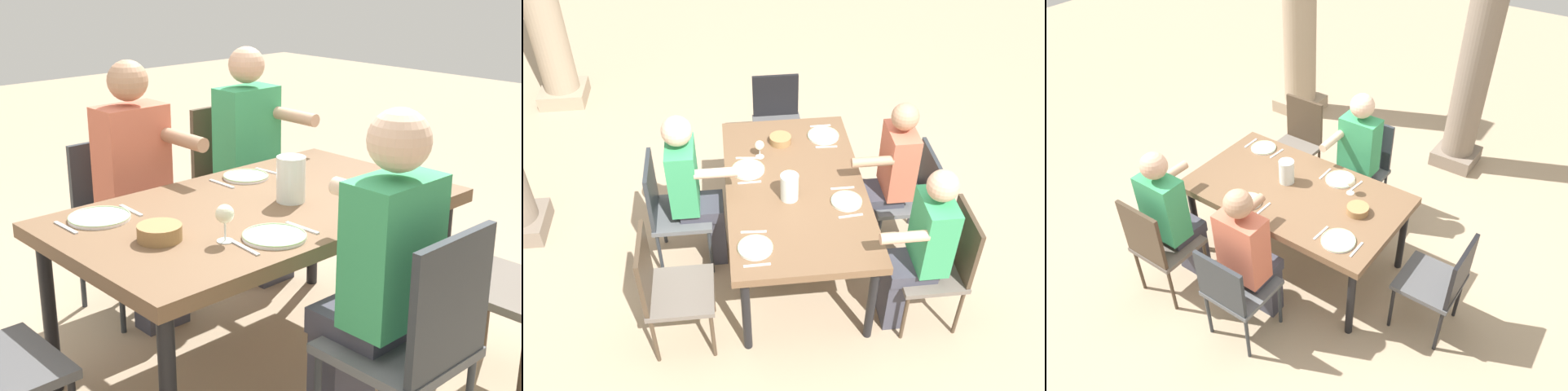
{
  "view_description": "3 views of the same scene",
  "coord_description": "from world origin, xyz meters",
  "views": [
    {
      "loc": [
        1.99,
        2.17,
        1.77
      ],
      "look_at": [
        0.0,
        0.02,
        0.81
      ],
      "focal_mm": 50.19,
      "sensor_mm": 36.0,
      "label": 1
    },
    {
      "loc": [
        -3.25,
        0.45,
        3.42
      ],
      "look_at": [
        -0.12,
        0.09,
        0.77
      ],
      "focal_mm": 40.36,
      "sensor_mm": 36.0,
      "label": 2
    },
    {
      "loc": [
        1.9,
        -2.56,
        3.25
      ],
      "look_at": [
        0.12,
        -0.02,
        0.78
      ],
      "focal_mm": 34.62,
      "sensor_mm": 36.0,
      "label": 3
    }
  ],
  "objects": [
    {
      "name": "dining_table",
      "position": [
        0.0,
        0.0,
        0.69
      ],
      "size": [
        1.75,
        1.0,
        0.76
      ],
      "color": "brown",
      "rests_on": "ground"
    },
    {
      "name": "ground_plane",
      "position": [
        0.0,
        0.0,
        0.0
      ],
      "size": [
        16.0,
        16.0,
        0.0
      ],
      "primitive_type": "plane",
      "color": "tan"
    },
    {
      "name": "wine_glass_2",
      "position": [
        0.38,
        0.22,
        0.86
      ],
      "size": [
        0.07,
        0.07,
        0.14
      ],
      "color": "white",
      "rests_on": "dining_table"
    },
    {
      "name": "spoon_3",
      "position": [
        0.74,
        -0.3,
        0.76
      ],
      "size": [
        0.02,
        0.17,
        0.01
      ],
      "primitive_type": "cube",
      "rotation": [
        0.0,
        0.0,
        -0.0
      ],
      "color": "silver",
      "rests_on": "dining_table"
    },
    {
      "name": "bread_basket",
      "position": [
        0.55,
        0.05,
        0.79
      ],
      "size": [
        0.17,
        0.17,
        0.06
      ],
      "primitive_type": "cylinder",
      "color": "#9E7547",
      "rests_on": "dining_table"
    },
    {
      "name": "diner_guest_third",
      "position": [
        0.12,
        0.74,
        0.71
      ],
      "size": [
        0.35,
        0.5,
        1.31
      ],
      "color": "#3F3F4C",
      "rests_on": "ground"
    },
    {
      "name": "plate_0",
      "position": [
        -0.6,
        0.33,
        0.77
      ],
      "size": [
        0.23,
        0.23,
        0.02
      ],
      "color": "white",
      "rests_on": "dining_table"
    },
    {
      "name": "chair_west_north",
      "position": [
        -0.65,
        0.92,
        0.53
      ],
      "size": [
        0.44,
        0.44,
        0.93
      ],
      "color": "#6A6158",
      "rests_on": "ground"
    },
    {
      "name": "chair_head_east",
      "position": [
        1.29,
        0.0,
        0.51
      ],
      "size": [
        0.44,
        0.44,
        0.88
      ],
      "color": "#4F4F50",
      "rests_on": "ground"
    },
    {
      "name": "plate_3",
      "position": [
        0.59,
        -0.3,
        0.77
      ],
      "size": [
        0.25,
        0.25,
        0.02
      ],
      "color": "white",
      "rests_on": "dining_table"
    },
    {
      "name": "chair_west_south",
      "position": [
        -0.65,
        -0.92,
        0.54
      ],
      "size": [
        0.44,
        0.44,
        0.95
      ],
      "color": "#6A6158",
      "rests_on": "ground"
    },
    {
      "name": "diner_man_white",
      "position": [
        0.12,
        -0.72,
        0.7
      ],
      "size": [
        0.35,
        0.49,
        1.31
      ],
      "color": "#3F3F4C",
      "rests_on": "ground"
    },
    {
      "name": "spoon_2",
      "position": [
        0.37,
        0.32,
        0.76
      ],
      "size": [
        0.03,
        0.17,
        0.01
      ],
      "primitive_type": "cube",
      "rotation": [
        0.0,
        0.0,
        -0.1
      ],
      "color": "silver",
      "rests_on": "dining_table"
    },
    {
      "name": "plate_1",
      "position": [
        -0.22,
        -0.33,
        0.77
      ],
      "size": [
        0.22,
        0.22,
        0.02
      ],
      "color": "white",
      "rests_on": "dining_table"
    },
    {
      "name": "spoon_1",
      "position": [
        -0.07,
        -0.33,
        0.76
      ],
      "size": [
        0.02,
        0.17,
        0.01
      ],
      "primitive_type": "cube",
      "rotation": [
        0.0,
        0.0,
        0.0
      ],
      "color": "silver",
      "rests_on": "dining_table"
    },
    {
      "name": "chair_mid_north",
      "position": [
        0.12,
        0.92,
        0.54
      ],
      "size": [
        0.44,
        0.44,
        0.94
      ],
      "color": "#5B5E61",
      "rests_on": "ground"
    },
    {
      "name": "chair_mid_south",
      "position": [
        0.12,
        -0.92,
        0.51
      ],
      "size": [
        0.44,
        0.44,
        0.88
      ],
      "color": "#5B5E61",
      "rests_on": "ground"
    },
    {
      "name": "diner_woman_green",
      "position": [
        -0.65,
        -0.74,
        0.7
      ],
      "size": [
        0.35,
        0.49,
        1.31
      ],
      "color": "#3F3F4C",
      "rests_on": "ground"
    },
    {
      "name": "fork_1",
      "position": [
        -0.37,
        -0.33,
        0.76
      ],
      "size": [
        0.03,
        0.17,
        0.01
      ],
      "primitive_type": "cube",
      "rotation": [
        0.0,
        0.0,
        0.09
      ],
      "color": "silver",
      "rests_on": "dining_table"
    },
    {
      "name": "plate_2",
      "position": [
        0.22,
        0.32,
        0.77
      ],
      "size": [
        0.25,
        0.25,
        0.02
      ],
      "color": "white",
      "rests_on": "dining_table"
    },
    {
      "name": "fork_0",
      "position": [
        -0.75,
        0.33,
        0.76
      ],
      "size": [
        0.02,
        0.17,
        0.01
      ],
      "primitive_type": "cube",
      "rotation": [
        0.0,
        0.0,
        0.02
      ],
      "color": "silver",
      "rests_on": "dining_table"
    },
    {
      "name": "spoon_0",
      "position": [
        -0.45,
        0.33,
        0.76
      ],
      "size": [
        0.03,
        0.17,
        0.01
      ],
      "primitive_type": "cube",
      "rotation": [
        0.0,
        0.0,
        -0.06
      ],
      "color": "silver",
      "rests_on": "dining_table"
    },
    {
      "name": "water_pitcher",
      "position": [
        -0.13,
        0.06,
        0.85
      ],
      "size": [
        0.13,
        0.13,
        0.2
      ],
      "color": "white",
      "rests_on": "dining_table"
    },
    {
      "name": "fork_3",
      "position": [
        0.44,
        -0.3,
        0.76
      ],
      "size": [
        0.02,
        0.17,
        0.01
      ],
      "primitive_type": "cube",
      "rotation": [
        0.0,
        0.0,
        -0.05
      ],
      "color": "silver",
      "rests_on": "dining_table"
    },
    {
      "name": "fork_2",
      "position": [
        0.07,
        0.32,
        0.76
      ],
      "size": [
        0.02,
        0.17,
        0.01
      ],
      "primitive_type": "cube",
      "rotation": [
        0.0,
        0.0,
        0.02
      ],
      "color": "silver",
      "rests_on": "dining_table"
    }
  ]
}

